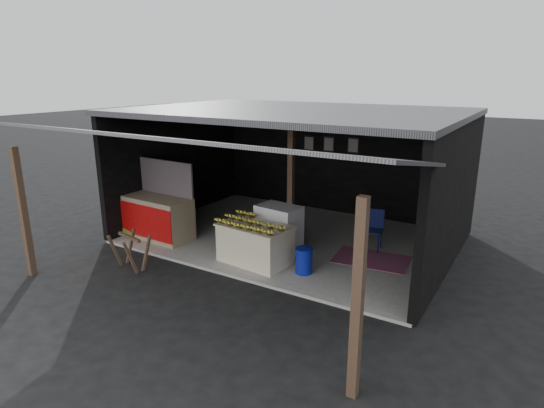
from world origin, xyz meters
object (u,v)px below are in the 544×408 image
Objects in this scene: banana_table at (255,244)px; sawhorse at (130,248)px; neighbor_stall at (157,215)px; water_barrel at (304,261)px; white_crate at (279,229)px; plastic_chair at (373,226)px.

banana_table is 2.08× the size of sawhorse.
water_barrel is (3.86, -0.01, -0.29)m from neighbor_stall.
white_crate reaches higher than plastic_chair.
banana_table is 2.47m from sawhorse.
neighbor_stall reaches higher than water_barrel.
banana_table reaches higher than water_barrel.
neighbor_stall is at bearing 179.89° from water_barrel.
white_crate is 2.07m from plastic_chair.
white_crate is at bearing 89.33° from banana_table.
white_crate is 1.28m from water_barrel.
neighbor_stall is 1.71m from sawhorse.
white_crate is 1.38× the size of sawhorse.
neighbor_stall is at bearing -165.70° from plastic_chair.
sawhorse is (0.78, -1.52, -0.15)m from neighbor_stall.
neighbor_stall reaches higher than banana_table.
sawhorse is (-1.99, -1.46, -0.01)m from banana_table.
banana_table is 3.19× the size of water_barrel.
banana_table is at bearing -89.60° from white_crate.
plastic_chair is at bearing 53.80° from banana_table.
neighbor_stall is 2.44× the size of sawhorse.
water_barrel is (1.00, -0.75, -0.26)m from white_crate.
plastic_chair reaches higher than water_barrel.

